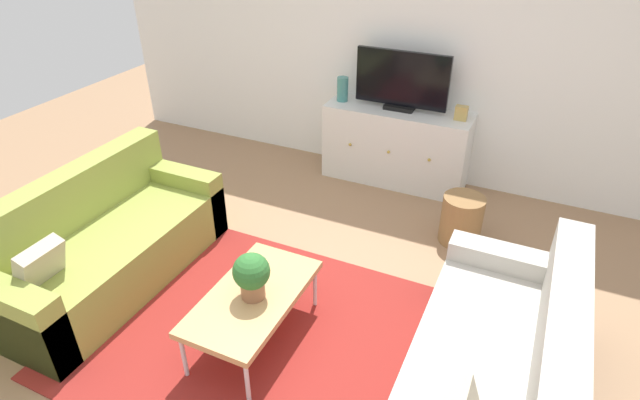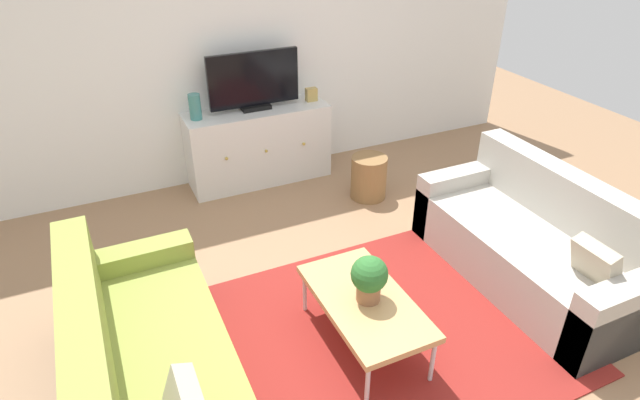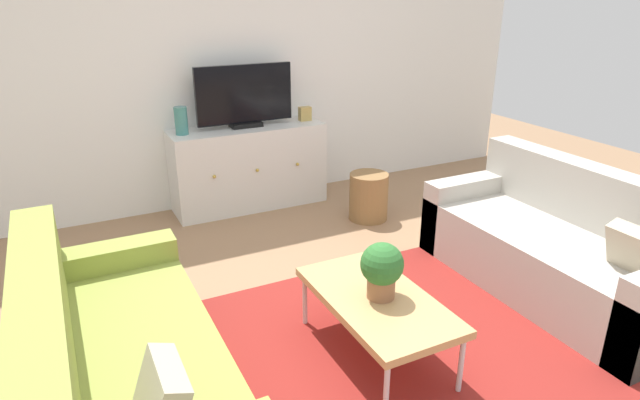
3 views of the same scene
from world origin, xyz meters
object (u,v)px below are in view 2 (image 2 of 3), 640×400
Objects in this scene: glass_vase at (195,107)px; mantel_clock at (311,94)px; potted_plant at (369,277)px; couch_right_side at (537,246)px; tv_console at (259,145)px; wicker_basket at (369,177)px; couch_left_side at (142,373)px; coffee_table at (365,302)px; flat_screen_tv at (254,81)px.

glass_vase is 1.81× the size of mantel_clock.
glass_vase reaches higher than potted_plant.
tv_console is (-1.36, 2.37, 0.10)m from couch_right_side.
glass_vase reaches higher than wicker_basket.
wicker_basket is (0.25, -0.77, -0.61)m from mantel_clock.
couch_left_side is 13.80× the size of mantel_clock.
couch_right_side is 4.30× the size of wicker_basket.
couch_left_side is 3.20m from mantel_clock.
couch_left_side is at bearing 176.90° from coffee_table.
glass_vase is at bearing 99.97° from coffee_table.
flat_screen_tv is 0.60m from glass_vase.
couch_right_side is 1.52m from potted_plant.
coffee_table is at bearing 146.10° from potted_plant.
tv_console is 10.75× the size of mantel_clock.
mantel_clock is at bearing 108.23° from couch_right_side.
tv_console is 1.15m from wicker_basket.
potted_plant is 2.39× the size of mantel_clock.
couch_right_side is at bearing 0.00° from couch_left_side.
couch_left_side reaches higher than wicker_basket.
mantel_clock reaches higher than coffee_table.
mantel_clock is (0.58, 0.00, 0.44)m from tv_console.
coffee_table is 4.10× the size of glass_vase.
glass_vase reaches higher than mantel_clock.
couch_right_side is (2.86, 0.00, 0.00)m from couch_left_side.
tv_console is (1.50, 2.37, 0.10)m from couch_left_side.
couch_left_side is at bearing -122.12° from flat_screen_tv.
couch_right_side is at bearing -60.39° from flat_screen_tv.
glass_vase reaches higher than couch_left_side.
glass_vase is at bearing 100.27° from potted_plant.
glass_vase is at bearing 180.00° from mantel_clock.
flat_screen_tv is (-0.00, 0.02, 0.65)m from tv_console.
couch_left_side and couch_right_side have the same top height.
mantel_clock is 0.31× the size of wicker_basket.
tv_console is 5.92× the size of glass_vase.
glass_vase is (-0.58, -0.02, -0.15)m from flat_screen_tv.
potted_plant reaches higher than wicker_basket.
couch_left_side is 1.28× the size of tv_console.
tv_console is 1.59× the size of flat_screen_tv.
couch_left_side reaches higher than tv_console.
mantel_clock is at bearing -1.98° from flat_screen_tv.
wicker_basket is at bearing 59.74° from coffee_table.
mantel_clock reaches higher than tv_console.
flat_screen_tv is at bearing 90.00° from tv_console.
couch_right_side is at bearing 3.19° from potted_plant.
potted_plant is 0.22× the size of tv_console.
wicker_basket reaches higher than coffee_table.
couch_left_side is at bearing -145.53° from wicker_basket.
potted_plant is 2.53m from flat_screen_tv.
glass_vase is 1.16m from mantel_clock.
coffee_table is at bearing -177.22° from couch_right_side.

